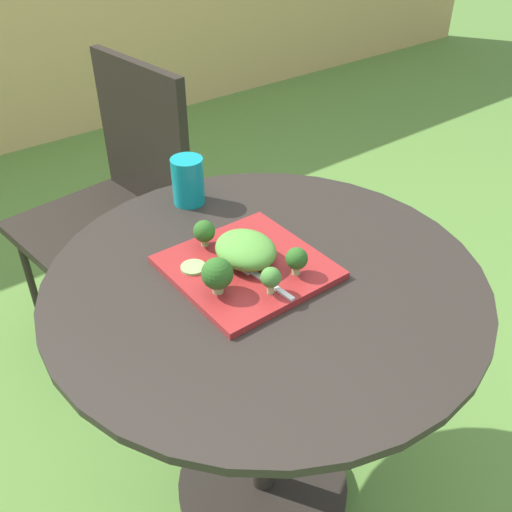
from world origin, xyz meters
name	(u,v)px	position (x,y,z in m)	size (l,w,h in m)	color
ground_plane	(263,489)	(0.00, 0.00, 0.00)	(12.00, 12.00, 0.00)	#568438
patio_table	(264,373)	(0.00, 0.00, 0.44)	(0.85, 0.85, 0.71)	#28231E
patio_chair	(119,191)	(0.06, 0.80, 0.53)	(0.49, 0.49, 0.90)	black
salad_plate	(247,267)	(-0.02, 0.04, 0.72)	(0.28, 0.28, 0.01)	maroon
drinking_glass	(188,183)	(0.03, 0.33, 0.76)	(0.07, 0.07, 0.11)	#0F8C93
fork	(259,276)	(-0.02, -0.01, 0.73)	(0.03, 0.15, 0.00)	silver
lettuce_mound	(246,250)	(-0.01, 0.05, 0.76)	(0.11, 0.13, 0.05)	#519338
broccoli_floret_0	(297,259)	(0.04, -0.05, 0.76)	(0.04, 0.04, 0.06)	#99B770
broccoli_floret_1	(271,278)	(-0.04, -0.06, 0.76)	(0.04, 0.04, 0.05)	#99B770
broccoli_floret_2	(204,232)	(-0.05, 0.14, 0.76)	(0.04, 0.04, 0.06)	#99B770
broccoli_floret_3	(218,275)	(-0.11, 0.00, 0.77)	(0.06, 0.06, 0.07)	#99B770
cucumber_slice_0	(193,267)	(-0.11, 0.09, 0.73)	(0.05, 0.05, 0.01)	#8EB766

